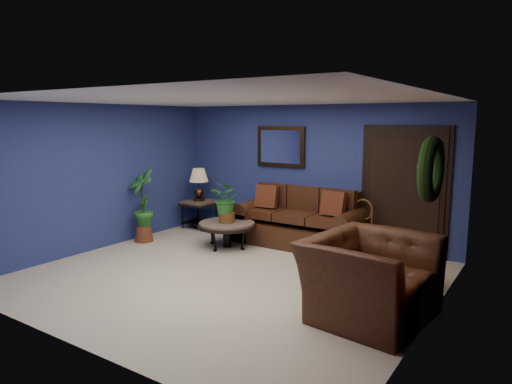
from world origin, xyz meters
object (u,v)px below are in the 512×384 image
Objects in this scene: coffee_table at (227,226)px; armchair at (369,278)px; side_chair at (360,223)px; end_table at (199,207)px; sofa at (301,226)px; table_lamp at (199,181)px.

coffee_table is 0.73× the size of armchair.
side_chair is 0.65× the size of armchair.
armchair reaches higher than end_table.
coffee_table is (-1.00, -0.89, 0.05)m from sofa.
table_lamp is (-1.36, 0.85, 0.60)m from coffee_table.
side_chair reaches higher than end_table.
table_lamp is at bearing 70.23° from armchair.
table_lamp reaches higher than end_table.
armchair reaches higher than side_chair.
sofa reaches higher than coffee_table.
table_lamp reaches higher than sofa.
sofa reaches higher than end_table.
armchair is at bearing -26.98° from end_table.
table_lamp is 3.48m from side_chair.
table_lamp is (0.00, -0.00, 0.55)m from end_table.
armchair is at bearing -47.73° from sofa.
table_lamp is at bearing -179.11° from sofa.
side_chair is at bearing 1.11° from end_table.
sofa is 3.11m from armchair.
side_chair is (1.09, 0.03, 0.18)m from sofa.
side_chair is at bearing 1.60° from sofa.
side_chair is 2.54m from armchair.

